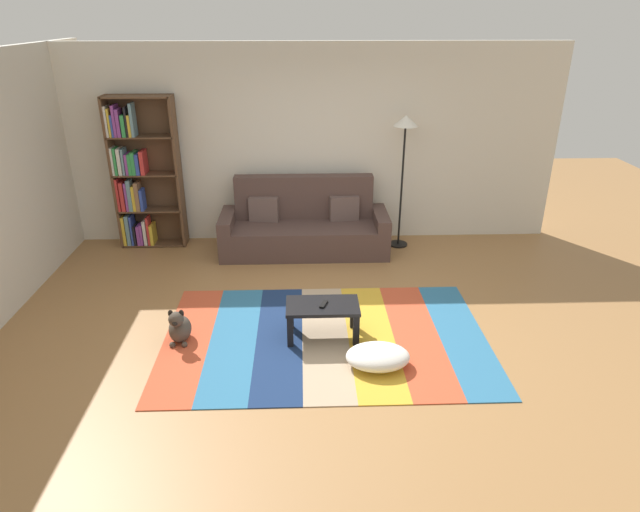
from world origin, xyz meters
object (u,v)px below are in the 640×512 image
Objects in this scene: coffee_table at (323,311)px; standing_lamp at (405,138)px; bookshelf at (139,178)px; couch at (304,227)px; dog at (179,327)px; tv_remote at (324,304)px; pouf at (378,357)px.

standing_lamp is at bearing 63.66° from coffee_table.
standing_lamp is (3.58, -0.16, 0.54)m from bookshelf.
standing_lamp is at bearing 5.33° from couch.
couch reaches higher than dog.
bookshelf is 2.85m from dog.
tv_remote reaches higher than coffee_table.
coffee_table is 0.09m from tv_remote.
couch is 2.25m from coffee_table.
pouf is at bearing -26.70° from tv_remote.
standing_lamp is (1.17, 2.37, 1.22)m from coffee_table.
coffee_table is 1.22× the size of pouf.
bookshelf is at bearing 133.55° from pouf.
couch is 15.07× the size of tv_remote.
standing_lamp is (0.68, 2.89, 1.41)m from pouf.
couch is 2.35m from bookshelf.
bookshelf is 4.30m from pouf.
coffee_table is (2.41, -2.52, -0.67)m from bookshelf.
pouf is 0.33× the size of standing_lamp.
dog is (-1.93, 0.50, 0.05)m from pouf.
coffee_table is 4.87× the size of tv_remote.
couch reaches higher than tv_remote.
couch is at bearing 60.80° from dog.
tv_remote is (2.42, -2.53, -0.59)m from bookshelf.
pouf is at bearing -46.45° from bookshelf.
bookshelf is 3.62m from standing_lamp.
bookshelf is 2.83× the size of coffee_table.
bookshelf reaches higher than dog.
dog is 0.22× the size of standing_lamp.
coffee_table is (0.16, -2.24, -0.03)m from couch.
couch is 1.24× the size of standing_lamp.
bookshelf reaches higher than coffee_table.
pouf is 0.76m from tv_remote.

